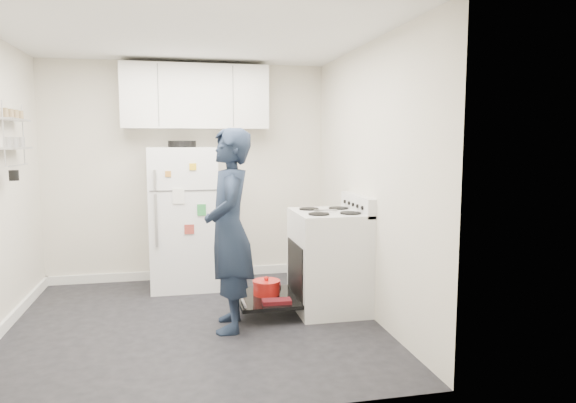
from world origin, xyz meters
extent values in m
cube|color=black|center=(0.00, 0.00, 0.00)|extent=(3.20, 3.20, 0.01)
cube|color=white|center=(0.00, 0.00, 2.50)|extent=(3.20, 3.20, 0.01)
cube|color=beige|center=(0.00, 1.60, 1.25)|extent=(3.20, 0.01, 2.50)
cube|color=beige|center=(0.00, -1.60, 1.25)|extent=(3.20, 0.01, 2.50)
cube|color=beige|center=(1.60, 0.00, 1.25)|extent=(0.01, 3.20, 2.50)
cube|color=white|center=(0.00, 1.59, 0.05)|extent=(3.20, 0.03, 0.10)
cube|color=silver|center=(1.28, 0.15, 0.46)|extent=(0.65, 0.76, 0.92)
cube|color=black|center=(1.21, 0.15, 0.40)|extent=(0.53, 0.60, 0.52)
cube|color=orange|center=(1.48, 0.15, 0.40)|extent=(0.02, 0.56, 0.46)
cylinder|color=black|center=(1.26, 0.15, 0.22)|extent=(0.34, 0.34, 0.02)
cube|color=silver|center=(1.56, 0.15, 1.01)|extent=(0.08, 0.76, 0.18)
cube|color=silver|center=(1.28, 0.15, 0.94)|extent=(0.65, 0.76, 0.03)
cube|color=#B2B2B7|center=(1.23, 0.10, 0.97)|extent=(0.22, 0.03, 0.01)
cube|color=black|center=(0.68, 0.15, 0.14)|extent=(0.55, 0.70, 0.03)
cylinder|color=#B2B2B7|center=(0.43, 0.15, 0.18)|extent=(0.02, 0.66, 0.02)
cylinder|color=red|center=(0.68, 0.21, 0.22)|extent=(0.25, 0.25, 0.12)
cylinder|color=red|center=(0.68, 0.21, 0.29)|extent=(0.26, 0.26, 0.02)
sphere|color=red|center=(0.68, 0.21, 0.32)|extent=(0.04, 0.04, 0.04)
cube|color=maroon|center=(0.73, -0.07, 0.18)|extent=(0.27, 0.14, 0.04)
cube|color=maroon|center=(0.73, 0.42, 0.18)|extent=(0.29, 0.20, 0.04)
cube|color=white|center=(-0.06, 1.25, 0.77)|extent=(0.72, 0.70, 1.55)
cube|color=#4C4C4C|center=(-0.06, 0.90, 1.11)|extent=(0.68, 0.01, 0.01)
cube|color=#B2B2B7|center=(-0.34, 0.88, 1.23)|extent=(0.03, 0.03, 0.20)
cube|color=#B2B2B7|center=(-0.34, 0.88, 0.81)|extent=(0.03, 0.03, 0.55)
cylinder|color=black|center=(-0.06, 1.25, 1.58)|extent=(0.30, 0.30, 0.07)
cube|color=white|center=(-0.11, 0.89, 1.05)|extent=(0.12, 0.01, 0.16)
cube|color=green|center=(0.12, 0.89, 0.90)|extent=(0.09, 0.01, 0.12)
cube|color=yellow|center=(0.04, 0.89, 1.35)|extent=(0.07, 0.01, 0.07)
cube|color=#C7822E|center=(-0.21, 0.89, 1.28)|extent=(0.06, 0.01, 0.06)
cube|color=#A83B30|center=(-0.01, 0.89, 0.70)|extent=(0.10, 0.01, 0.10)
cube|color=silver|center=(0.10, 1.43, 2.10)|extent=(1.60, 0.33, 0.70)
cube|color=#B2B2B7|center=(-1.52, 0.50, 1.80)|extent=(0.14, 0.60, 0.02)
cube|color=#B2B2B7|center=(-1.52, 0.50, 1.55)|extent=(0.14, 0.60, 0.02)
cylinder|color=black|center=(-1.49, 0.32, 1.32)|extent=(0.08, 0.08, 0.09)
imported|color=#192338|center=(0.30, -0.16, 0.86)|extent=(0.46, 0.66, 1.72)
camera|label=1|loc=(-0.11, -4.46, 1.61)|focal=32.00mm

